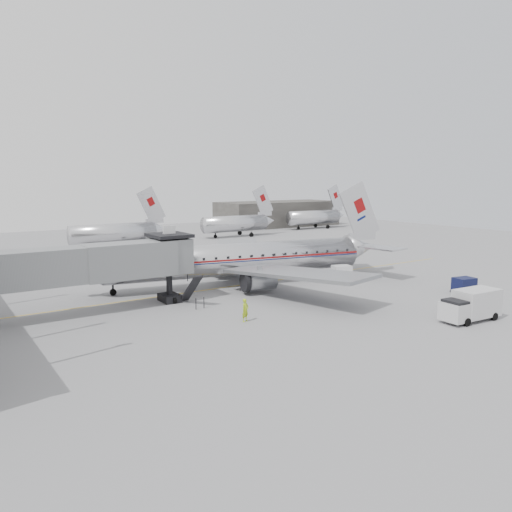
{
  "coord_description": "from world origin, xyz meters",
  "views": [
    {
      "loc": [
        -28.11,
        -38.8,
        11.35
      ],
      "look_at": [
        1.51,
        5.11,
        3.2
      ],
      "focal_mm": 35.0,
      "sensor_mm": 36.0,
      "label": 1
    }
  ],
  "objects_px": {
    "airliner": "(244,259)",
    "baggage_cart_navy": "(464,285)",
    "baggage_cart_white": "(341,272)",
    "service_van": "(471,305)",
    "ramp_worker": "(245,310)"
  },
  "relations": [
    {
      "from": "baggage_cart_navy",
      "to": "baggage_cart_white",
      "type": "height_order",
      "value": "baggage_cart_white"
    },
    {
      "from": "ramp_worker",
      "to": "baggage_cart_navy",
      "type": "bearing_deg",
      "value": -27.37
    },
    {
      "from": "baggage_cart_white",
      "to": "ramp_worker",
      "type": "height_order",
      "value": "ramp_worker"
    },
    {
      "from": "service_van",
      "to": "baggage_cart_navy",
      "type": "distance_m",
      "value": 10.14
    },
    {
      "from": "airliner",
      "to": "ramp_worker",
      "type": "relative_size",
      "value": 18.69
    },
    {
      "from": "airliner",
      "to": "baggage_cart_navy",
      "type": "bearing_deg",
      "value": -34.92
    },
    {
      "from": "airliner",
      "to": "baggage_cart_white",
      "type": "height_order",
      "value": "airliner"
    },
    {
      "from": "service_van",
      "to": "baggage_cart_white",
      "type": "relative_size",
      "value": 2.18
    },
    {
      "from": "baggage_cart_navy",
      "to": "ramp_worker",
      "type": "relative_size",
      "value": 1.25
    },
    {
      "from": "airliner",
      "to": "service_van",
      "type": "distance_m",
      "value": 23.59
    },
    {
      "from": "ramp_worker",
      "to": "airliner",
      "type": "bearing_deg",
      "value": 40.18
    },
    {
      "from": "airliner",
      "to": "baggage_cart_white",
      "type": "relative_size",
      "value": 13.95
    },
    {
      "from": "baggage_cart_white",
      "to": "ramp_worker",
      "type": "relative_size",
      "value": 1.34
    },
    {
      "from": "baggage_cart_navy",
      "to": "ramp_worker",
      "type": "bearing_deg",
      "value": 179.91
    },
    {
      "from": "airliner",
      "to": "baggage_cart_navy",
      "type": "relative_size",
      "value": 14.97
    }
  ]
}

